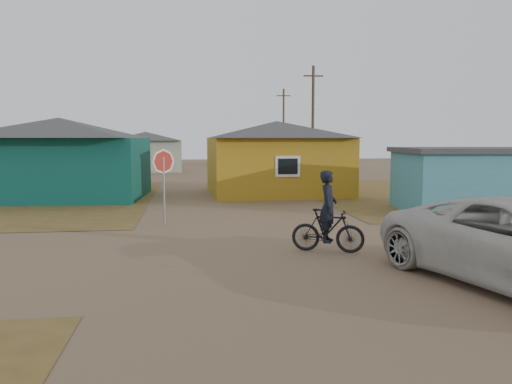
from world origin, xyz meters
TOP-DOWN VIEW (x-y plane):
  - ground at (0.00, 0.00)m, footprint 120.00×120.00m
  - grass_ne at (14.00, 13.00)m, footprint 20.00×18.00m
  - house_teal at (-8.50, 13.50)m, footprint 8.93×7.08m
  - house_yellow at (2.50, 14.00)m, footprint 7.72×6.76m
  - shed_turquoise at (9.50, 6.50)m, footprint 6.71×4.93m
  - house_pale_west at (-6.00, 34.00)m, footprint 7.04×6.15m
  - house_beige_east at (10.00, 40.00)m, footprint 6.95×6.05m
  - house_pale_north at (-14.00, 46.00)m, footprint 6.28×5.81m
  - utility_pole_near at (6.50, 22.00)m, footprint 1.40×0.20m
  - utility_pole_far at (7.50, 38.00)m, footprint 1.40×0.20m
  - stop_sign at (-3.05, 4.90)m, footprint 0.85×0.20m
  - cyclist at (1.38, 0.11)m, footprint 1.96×1.19m

SIDE VIEW (x-z plane):
  - ground at x=0.00m, z-range 0.00..0.00m
  - grass_ne at x=14.00m, z-range 0.00..0.01m
  - cyclist at x=1.38m, z-range -0.29..1.85m
  - shed_turquoise at x=9.50m, z-range 0.01..2.61m
  - house_pale_north at x=-14.00m, z-range 0.05..3.45m
  - house_pale_west at x=-6.00m, z-range 0.06..3.66m
  - house_beige_east at x=10.00m, z-range 0.06..3.66m
  - stop_sign at x=-3.05m, z-range 0.60..3.22m
  - house_yellow at x=2.50m, z-range 0.05..3.95m
  - house_teal at x=-8.50m, z-range 0.05..4.05m
  - utility_pole_near at x=6.50m, z-range 0.14..8.14m
  - utility_pole_far at x=7.50m, z-range 0.14..8.14m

